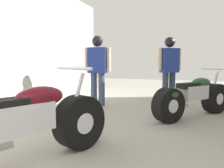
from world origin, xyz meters
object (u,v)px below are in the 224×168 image
object	(u,v)px
motorcycle_maroon_cruiser	(15,129)
mechanic_with_helmet	(169,64)
motorcycle_black_naked	(192,98)
mechanic_in_blue	(98,64)

from	to	relation	value
motorcycle_maroon_cruiser	mechanic_with_helmet	distance (m)	4.19
motorcycle_maroon_cruiser	mechanic_with_helmet	size ratio (longest dim) A/B	1.23
motorcycle_black_naked	mechanic_with_helmet	size ratio (longest dim) A/B	1.03
mechanic_in_blue	mechanic_with_helmet	distance (m)	1.75
mechanic_in_blue	mechanic_with_helmet	size ratio (longest dim) A/B	1.00
motorcycle_maroon_cruiser	mechanic_with_helmet	bearing A→B (deg)	75.54
motorcycle_black_naked	mechanic_with_helmet	world-z (taller)	mechanic_with_helmet
motorcycle_black_naked	mechanic_with_helmet	xyz separation A→B (m)	(-0.54, 1.29, 0.60)
motorcycle_maroon_cruiser	mechanic_with_helmet	world-z (taller)	mechanic_with_helmet
mechanic_in_blue	mechanic_with_helmet	bearing A→B (deg)	28.18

